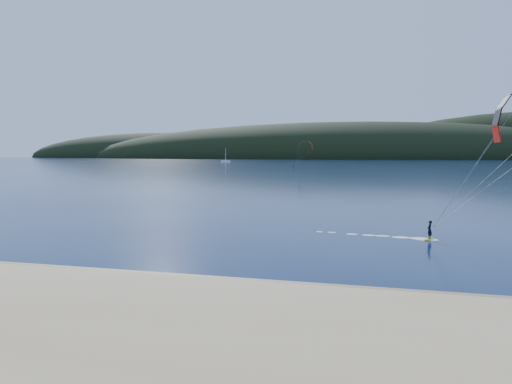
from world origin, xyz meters
TOP-DOWN VIEW (x-y plane):
  - ground at (0.00, 0.00)m, footprint 1800.00×1800.00m
  - wet_sand at (0.00, 4.50)m, footprint 220.00×2.50m
  - headland at (0.63, 745.28)m, footprint 1200.00×310.00m
  - kitesurfer_far at (-24.09, 203.91)m, footprint 10.05×4.82m
  - sailboat at (-126.56, 394.37)m, footprint 9.29×5.75m

SIDE VIEW (x-z plane):
  - ground at x=0.00m, z-range 0.00..0.00m
  - headland at x=0.63m, z-range -70.00..70.00m
  - wet_sand at x=0.00m, z-range 0.00..0.10m
  - sailboat at x=-126.56m, z-range -5.51..7.42m
  - kitesurfer_far at x=-24.09m, z-range 3.98..16.09m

